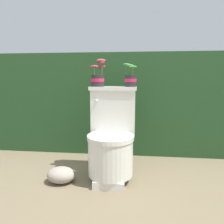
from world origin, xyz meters
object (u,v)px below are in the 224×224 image
toilet (112,139)px  potted_plant_midleft (130,79)px  garden_stone (61,175)px  potted_plant_left (98,77)px

toilet → potted_plant_midleft: 0.54m
garden_stone → potted_plant_midleft: bearing=25.5°
toilet → potted_plant_left: potted_plant_left is taller
potted_plant_left → potted_plant_midleft: potted_plant_left is taller
potted_plant_left → potted_plant_midleft: 0.28m
toilet → potted_plant_left: 0.55m
garden_stone → potted_plant_left: bearing=45.2°
potted_plant_midleft → garden_stone: 0.99m
potted_plant_midleft → potted_plant_left: bearing=178.6°
toilet → potted_plant_left: (-0.13, 0.12, 0.52)m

